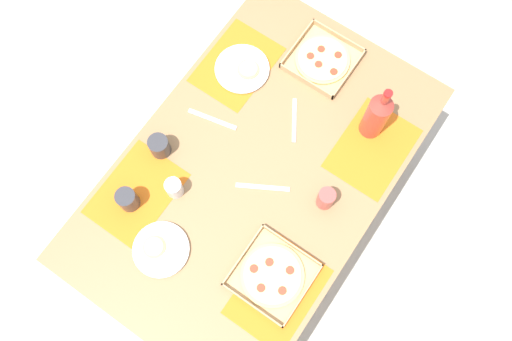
% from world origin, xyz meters
% --- Properties ---
extents(ground_plane, '(6.00, 6.00, 0.00)m').
position_xyz_m(ground_plane, '(0.00, 0.00, 0.00)').
color(ground_plane, beige).
extents(dining_table, '(1.50, 0.96, 0.72)m').
position_xyz_m(dining_table, '(0.00, 0.00, 0.62)').
color(dining_table, '#3F3328').
rests_on(dining_table, ground_plane).
extents(placemat_near_left, '(0.36, 0.26, 0.00)m').
position_xyz_m(placemat_near_left, '(-0.34, -0.33, 0.72)').
color(placemat_near_left, orange).
rests_on(placemat_near_left, dining_table).
extents(placemat_near_right, '(0.36, 0.26, 0.00)m').
position_xyz_m(placemat_near_right, '(0.34, -0.33, 0.72)').
color(placemat_near_right, orange).
rests_on(placemat_near_right, dining_table).
extents(placemat_far_left, '(0.36, 0.26, 0.00)m').
position_xyz_m(placemat_far_left, '(-0.34, 0.33, 0.72)').
color(placemat_far_left, orange).
rests_on(placemat_far_left, dining_table).
extents(placemat_far_right, '(0.36, 0.26, 0.00)m').
position_xyz_m(placemat_far_right, '(0.34, 0.33, 0.72)').
color(placemat_far_right, orange).
rests_on(placemat_far_right, dining_table).
extents(pizza_box_edge_far, '(0.26, 0.26, 0.04)m').
position_xyz_m(pizza_box_edge_far, '(-0.55, -0.04, 0.74)').
color(pizza_box_edge_far, tan).
rests_on(pizza_box_edge_far, dining_table).
extents(pizza_box_corner_left, '(0.27, 0.27, 0.04)m').
position_xyz_m(pizza_box_corner_left, '(0.30, 0.28, 0.74)').
color(pizza_box_corner_left, tan).
rests_on(pizza_box_corner_left, dining_table).
extents(plate_near_right, '(0.23, 0.23, 0.03)m').
position_xyz_m(plate_near_right, '(-0.33, -0.29, 0.73)').
color(plate_near_right, white).
rests_on(plate_near_right, dining_table).
extents(plate_middle, '(0.21, 0.21, 0.03)m').
position_xyz_m(plate_middle, '(0.46, -0.12, 0.73)').
color(plate_middle, white).
rests_on(plate_middle, dining_table).
extents(soda_bottle, '(0.09, 0.09, 0.32)m').
position_xyz_m(soda_bottle, '(-0.40, 0.28, 0.86)').
color(soda_bottle, '#B2382D').
rests_on(soda_bottle, dining_table).
extents(cup_red, '(0.06, 0.06, 0.09)m').
position_xyz_m(cup_red, '(0.24, -0.21, 0.77)').
color(cup_red, silver).
rests_on(cup_red, dining_table).
extents(cup_dark, '(0.08, 0.08, 0.09)m').
position_xyz_m(cup_dark, '(0.14, -0.36, 0.77)').
color(cup_dark, '#333338').
rests_on(cup_dark, dining_table).
extents(cup_spare, '(0.08, 0.08, 0.10)m').
position_xyz_m(cup_spare, '(0.38, -0.32, 0.77)').
color(cup_spare, '#333338').
rests_on(cup_spare, dining_table).
extents(cup_clear_right, '(0.07, 0.07, 0.10)m').
position_xyz_m(cup_clear_right, '(-0.04, 0.29, 0.78)').
color(cup_clear_right, '#BF4742').
rests_on(cup_clear_right, dining_table).
extents(knife_by_near_left, '(0.06, 0.21, 0.00)m').
position_xyz_m(knife_by_near_left, '(-0.08, -0.27, 0.73)').
color(knife_by_near_left, '#B7B7BC').
rests_on(knife_by_near_left, dining_table).
extents(knife_by_near_right, '(0.12, 0.19, 0.00)m').
position_xyz_m(knife_by_near_right, '(0.04, 0.06, 0.73)').
color(knife_by_near_right, '#B7B7BC').
rests_on(knife_by_near_right, dining_table).
extents(fork_by_far_left, '(0.17, 0.11, 0.00)m').
position_xyz_m(fork_by_far_left, '(-0.26, 0.01, 0.73)').
color(fork_by_far_left, '#B7B7BC').
rests_on(fork_by_far_left, dining_table).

